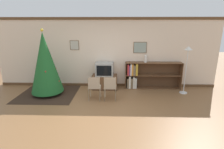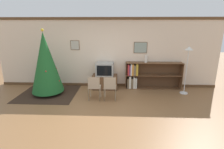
{
  "view_description": "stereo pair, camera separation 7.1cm",
  "coord_description": "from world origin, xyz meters",
  "px_view_note": "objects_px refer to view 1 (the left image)",
  "views": [
    {
      "loc": [
        0.43,
        -4.35,
        2.41
      ],
      "look_at": [
        0.26,
        1.34,
        0.8
      ],
      "focal_mm": 28.0,
      "sensor_mm": 36.0,
      "label": 1
    },
    {
      "loc": [
        0.5,
        -4.35,
        2.41
      ],
      "look_at": [
        0.26,
        1.34,
        0.8
      ],
      "focal_mm": 28.0,
      "sensor_mm": 36.0,
      "label": 2
    }
  ],
  "objects_px": {
    "tv_console": "(105,82)",
    "folding_chair_right": "(110,87)",
    "bookshelf": "(143,75)",
    "television": "(104,69)",
    "christmas_tree": "(45,63)",
    "folding_chair_left": "(94,87)",
    "vase": "(146,59)",
    "standing_lamp": "(187,58)"
  },
  "relations": [
    {
      "from": "tv_console",
      "to": "folding_chair_right",
      "type": "relative_size",
      "value": 1.17
    },
    {
      "from": "bookshelf",
      "to": "vase",
      "type": "distance_m",
      "value": 0.66
    },
    {
      "from": "folding_chair_right",
      "to": "television",
      "type": "bearing_deg",
      "value": 102.94
    },
    {
      "from": "christmas_tree",
      "to": "folding_chair_right",
      "type": "relative_size",
      "value": 2.8
    },
    {
      "from": "folding_chair_right",
      "to": "standing_lamp",
      "type": "height_order",
      "value": "standing_lamp"
    },
    {
      "from": "tv_console",
      "to": "folding_chair_right",
      "type": "height_order",
      "value": "folding_chair_right"
    },
    {
      "from": "tv_console",
      "to": "christmas_tree",
      "type": "bearing_deg",
      "value": -162.65
    },
    {
      "from": "television",
      "to": "folding_chair_right",
      "type": "height_order",
      "value": "television"
    },
    {
      "from": "vase",
      "to": "tv_console",
      "type": "bearing_deg",
      "value": -175.35
    },
    {
      "from": "tv_console",
      "to": "folding_chair_left",
      "type": "distance_m",
      "value": 1.17
    },
    {
      "from": "folding_chair_left",
      "to": "television",
      "type": "bearing_deg",
      "value": 77.06
    },
    {
      "from": "tv_console",
      "to": "television",
      "type": "bearing_deg",
      "value": -90.0
    },
    {
      "from": "christmas_tree",
      "to": "folding_chair_left",
      "type": "bearing_deg",
      "value": -15.76
    },
    {
      "from": "christmas_tree",
      "to": "bookshelf",
      "type": "relative_size",
      "value": 1.06
    },
    {
      "from": "television",
      "to": "bookshelf",
      "type": "xyz_separation_m",
      "value": [
        1.49,
        0.11,
        -0.27
      ]
    },
    {
      "from": "christmas_tree",
      "to": "television",
      "type": "distance_m",
      "value": 2.14
    },
    {
      "from": "tv_console",
      "to": "bookshelf",
      "type": "relative_size",
      "value": 0.44
    },
    {
      "from": "standing_lamp",
      "to": "television",
      "type": "bearing_deg",
      "value": 172.29
    },
    {
      "from": "tv_console",
      "to": "vase",
      "type": "xyz_separation_m",
      "value": [
        1.57,
        0.13,
        0.9
      ]
    },
    {
      "from": "bookshelf",
      "to": "christmas_tree",
      "type": "bearing_deg",
      "value": -168.1
    },
    {
      "from": "folding_chair_left",
      "to": "folding_chair_right",
      "type": "xyz_separation_m",
      "value": [
        0.51,
        0.0,
        0.0
      ]
    },
    {
      "from": "christmas_tree",
      "to": "folding_chair_left",
      "type": "height_order",
      "value": "christmas_tree"
    },
    {
      "from": "folding_chair_left",
      "to": "vase",
      "type": "relative_size",
      "value": 3.08
    },
    {
      "from": "folding_chair_right",
      "to": "tv_console",
      "type": "bearing_deg",
      "value": 102.92
    },
    {
      "from": "folding_chair_right",
      "to": "vase",
      "type": "xyz_separation_m",
      "value": [
        1.31,
        1.25,
        0.7
      ]
    },
    {
      "from": "television",
      "to": "standing_lamp",
      "type": "relative_size",
      "value": 0.39
    },
    {
      "from": "tv_console",
      "to": "standing_lamp",
      "type": "relative_size",
      "value": 0.56
    },
    {
      "from": "television",
      "to": "vase",
      "type": "xyz_separation_m",
      "value": [
        1.57,
        0.13,
        0.38
      ]
    },
    {
      "from": "television",
      "to": "standing_lamp",
      "type": "xyz_separation_m",
      "value": [
        2.93,
        -0.4,
        0.53
      ]
    },
    {
      "from": "television",
      "to": "folding_chair_left",
      "type": "distance_m",
      "value": 1.19
    },
    {
      "from": "television",
      "to": "vase",
      "type": "relative_size",
      "value": 2.52
    },
    {
      "from": "christmas_tree",
      "to": "tv_console",
      "type": "height_order",
      "value": "christmas_tree"
    },
    {
      "from": "standing_lamp",
      "to": "folding_chair_right",
      "type": "bearing_deg",
      "value": -164.85
    },
    {
      "from": "bookshelf",
      "to": "folding_chair_left",
      "type": "bearing_deg",
      "value": -144.8
    },
    {
      "from": "tv_console",
      "to": "standing_lamp",
      "type": "height_order",
      "value": "standing_lamp"
    },
    {
      "from": "standing_lamp",
      "to": "folding_chair_left",
      "type": "bearing_deg",
      "value": -167.21
    },
    {
      "from": "tv_console",
      "to": "television",
      "type": "xyz_separation_m",
      "value": [
        -0.0,
        -0.0,
        0.52
      ]
    },
    {
      "from": "bookshelf",
      "to": "standing_lamp",
      "type": "relative_size",
      "value": 1.26
    },
    {
      "from": "tv_console",
      "to": "folding_chair_right",
      "type": "xyz_separation_m",
      "value": [
        0.26,
        -1.12,
        0.2
      ]
    },
    {
      "from": "tv_console",
      "to": "television",
      "type": "distance_m",
      "value": 0.52
    },
    {
      "from": "television",
      "to": "bookshelf",
      "type": "height_order",
      "value": "bookshelf"
    },
    {
      "from": "television",
      "to": "vase",
      "type": "distance_m",
      "value": 1.62
    }
  ]
}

